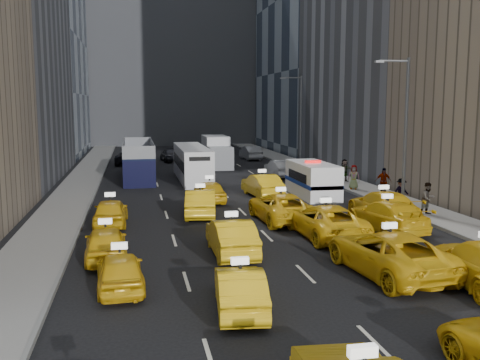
% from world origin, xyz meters
% --- Properties ---
extents(ground, '(160.00, 160.00, 0.00)m').
position_xyz_m(ground, '(0.00, 0.00, 0.00)').
color(ground, black).
rests_on(ground, ground).
extents(sidewalk_west, '(3.00, 90.00, 0.15)m').
position_xyz_m(sidewalk_west, '(-10.50, 25.00, 0.07)').
color(sidewalk_west, gray).
rests_on(sidewalk_west, ground).
extents(sidewalk_east, '(3.00, 90.00, 0.15)m').
position_xyz_m(sidewalk_east, '(10.50, 25.00, 0.07)').
color(sidewalk_east, gray).
rests_on(sidewalk_east, ground).
extents(curb_west, '(0.15, 90.00, 0.18)m').
position_xyz_m(curb_west, '(-9.05, 25.00, 0.09)').
color(curb_west, slate).
rests_on(curb_west, ground).
extents(curb_east, '(0.15, 90.00, 0.18)m').
position_xyz_m(curb_east, '(9.05, 25.00, 0.09)').
color(curb_east, slate).
rests_on(curb_east, ground).
extents(building_backdrop, '(30.00, 12.00, 40.00)m').
position_xyz_m(building_backdrop, '(0.00, 72.00, 20.00)').
color(building_backdrop, slate).
rests_on(building_backdrop, ground).
extents(streetlight_near, '(2.15, 0.22, 9.00)m').
position_xyz_m(streetlight_near, '(9.18, 12.00, 4.92)').
color(streetlight_near, '#595B60').
rests_on(streetlight_near, ground).
extents(streetlight_far, '(2.15, 0.22, 9.00)m').
position_xyz_m(streetlight_far, '(9.18, 32.00, 4.92)').
color(streetlight_far, '#595B60').
rests_on(streetlight_far, ground).
extents(taxi_4, '(1.80, 4.00, 1.33)m').
position_xyz_m(taxi_4, '(-6.82, 1.60, 0.67)').
color(taxi_4, '#E9B313').
rests_on(taxi_4, ground).
extents(taxi_5, '(1.88, 4.26, 1.36)m').
position_xyz_m(taxi_5, '(-3.12, -1.02, 0.68)').
color(taxi_5, '#E9B313').
rests_on(taxi_5, ground).
extents(taxi_6, '(3.34, 6.22, 1.66)m').
position_xyz_m(taxi_6, '(3.05, 1.35, 0.83)').
color(taxi_6, '#E9B313').
rests_on(taxi_6, ground).
extents(taxi_8, '(1.86, 4.22, 1.41)m').
position_xyz_m(taxi_8, '(-7.48, 5.31, 0.71)').
color(taxi_8, '#E9B313').
rests_on(taxi_8, ground).
extents(taxi_9, '(1.65, 4.69, 1.55)m').
position_xyz_m(taxi_9, '(-2.28, 5.12, 0.77)').
color(taxi_9, '#E9B313').
rests_on(taxi_9, ground).
extents(taxi_10, '(2.84, 5.77, 1.57)m').
position_xyz_m(taxi_10, '(2.74, 7.30, 0.79)').
color(taxi_10, '#E9B313').
rests_on(taxi_10, ground).
extents(taxi_11, '(2.74, 5.55, 1.55)m').
position_xyz_m(taxi_11, '(6.22, 7.87, 0.78)').
color(taxi_11, '#E9B313').
rests_on(taxi_11, ground).
extents(taxi_12, '(1.80, 4.27, 1.44)m').
position_xyz_m(taxi_12, '(-7.55, 11.81, 0.72)').
color(taxi_12, '#E9B313').
rests_on(taxi_12, ground).
extents(taxi_13, '(2.23, 4.89, 1.56)m').
position_xyz_m(taxi_13, '(-2.61, 13.20, 0.78)').
color(taxi_13, '#E9B313').
rests_on(taxi_13, ground).
extents(taxi_14, '(2.84, 5.69, 1.55)m').
position_xyz_m(taxi_14, '(1.56, 11.11, 0.77)').
color(taxi_14, '#E9B313').
rests_on(taxi_14, ground).
extents(taxi_15, '(2.49, 5.77, 1.66)m').
position_xyz_m(taxi_15, '(7.10, 10.06, 0.83)').
color(taxi_15, '#E9B313').
rests_on(taxi_15, ground).
extents(taxi_16, '(1.90, 4.29, 1.44)m').
position_xyz_m(taxi_16, '(-1.48, 17.48, 0.72)').
color(taxi_16, '#E9B313').
rests_on(taxi_16, ground).
extents(taxi_17, '(2.12, 4.92, 1.58)m').
position_xyz_m(taxi_17, '(2.41, 18.93, 0.79)').
color(taxi_17, '#E9B313').
rests_on(taxi_17, ground).
extents(nypd_van, '(2.87, 6.05, 2.51)m').
position_xyz_m(nypd_van, '(5.87, 18.34, 1.14)').
color(nypd_van, white).
rests_on(nypd_van, ground).
extents(double_decker, '(3.84, 11.17, 3.18)m').
position_xyz_m(double_decker, '(-5.89, 29.67, 1.58)').
color(double_decker, black).
rests_on(double_decker, ground).
extents(city_bus, '(2.80, 11.02, 2.82)m').
position_xyz_m(city_bus, '(-1.46, 28.19, 1.39)').
color(city_bus, white).
rests_on(city_bus, ground).
extents(box_truck, '(2.35, 6.82, 3.12)m').
position_xyz_m(box_truck, '(2.01, 37.00, 1.53)').
color(box_truck, silver).
rests_on(box_truck, ground).
extents(misc_car_0, '(1.80, 4.63, 1.50)m').
position_xyz_m(misc_car_0, '(6.25, 28.36, 0.75)').
color(misc_car_0, '#A7A9AE').
rests_on(misc_car_0, ground).
extents(misc_car_1, '(2.90, 5.59, 1.50)m').
position_xyz_m(misc_car_1, '(-6.84, 41.24, 0.75)').
color(misc_car_1, black).
rests_on(misc_car_1, ground).
extents(misc_car_2, '(2.91, 5.76, 1.61)m').
position_xyz_m(misc_car_2, '(1.84, 45.11, 0.80)').
color(misc_car_2, gray).
rests_on(misc_car_2, ground).
extents(misc_car_3, '(2.30, 4.84, 1.60)m').
position_xyz_m(misc_car_3, '(-2.25, 43.08, 0.80)').
color(misc_car_3, black).
rests_on(misc_car_3, ground).
extents(misc_car_4, '(1.88, 4.86, 1.58)m').
position_xyz_m(misc_car_4, '(6.96, 43.45, 0.79)').
color(misc_car_4, '#929498').
rests_on(misc_car_4, ground).
extents(pedestrian_1, '(0.98, 0.69, 1.83)m').
position_xyz_m(pedestrian_1, '(10.05, 10.49, 1.06)').
color(pedestrian_1, gray).
rests_on(pedestrian_1, sidewalk_east).
extents(pedestrian_2, '(1.13, 0.62, 1.66)m').
position_xyz_m(pedestrian_2, '(10.00, 13.50, 0.98)').
color(pedestrian_2, gray).
rests_on(pedestrian_2, sidewalk_east).
extents(pedestrian_3, '(1.20, 0.79, 1.88)m').
position_xyz_m(pedestrian_3, '(10.55, 17.08, 1.09)').
color(pedestrian_3, gray).
rests_on(pedestrian_3, sidewalk_east).
extents(pedestrian_4, '(0.99, 0.78, 1.79)m').
position_xyz_m(pedestrian_4, '(9.57, 19.87, 1.04)').
color(pedestrian_4, gray).
rests_on(pedestrian_4, sidewalk_east).
extents(pedestrian_5, '(1.73, 0.66, 1.82)m').
position_xyz_m(pedestrian_5, '(10.40, 23.68, 1.06)').
color(pedestrian_5, gray).
rests_on(pedestrian_5, sidewalk_east).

